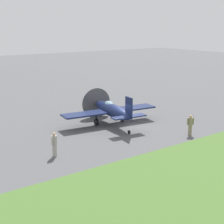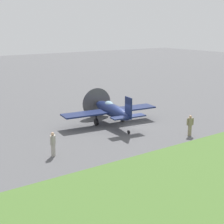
# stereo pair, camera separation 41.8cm
# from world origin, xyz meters

# --- Properties ---
(ground_plane) EXTENTS (160.00, 160.00, 0.00)m
(ground_plane) POSITION_xyz_m (0.00, 0.00, 0.00)
(ground_plane) COLOR #515154
(airplane_lead) EXTENTS (9.18, 7.29, 3.25)m
(airplane_lead) POSITION_xyz_m (-0.36, 2.26, 1.36)
(airplane_lead) COLOR #141E47
(airplane_lead) RESTS_ON ground
(ground_crew_chief) EXTENTS (0.61, 0.38, 1.73)m
(ground_crew_chief) POSITION_xyz_m (3.05, -4.13, 0.91)
(ground_crew_chief) COLOR #847A5B
(ground_crew_chief) RESTS_ON ground
(ground_crew_mechanic) EXTENTS (0.54, 0.40, 1.73)m
(ground_crew_mechanic) POSITION_xyz_m (-8.14, -1.87, 0.91)
(ground_crew_mechanic) COLOR #9E998E
(ground_crew_mechanic) RESTS_ON ground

